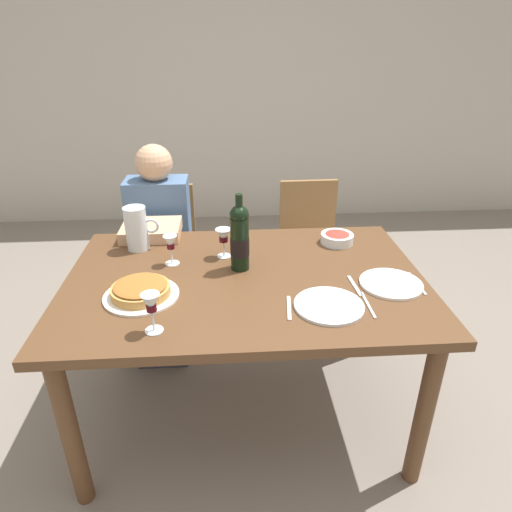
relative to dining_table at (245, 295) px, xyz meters
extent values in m
plane|color=slate|center=(0.00, 0.00, -0.67)|extent=(8.00, 8.00, 0.00)
cube|color=#B2ADA3|center=(0.00, 2.69, 0.73)|extent=(8.00, 0.10, 2.80)
cube|color=brown|center=(0.00, 0.00, 0.07)|extent=(1.50, 1.00, 0.04)
cylinder|color=brown|center=(-0.67, -0.42, -0.31)|extent=(0.07, 0.07, 0.72)
cylinder|color=brown|center=(0.67, -0.42, -0.31)|extent=(0.07, 0.07, 0.72)
cylinder|color=brown|center=(-0.67, 0.42, -0.31)|extent=(0.07, 0.07, 0.72)
cylinder|color=brown|center=(0.67, 0.42, -0.31)|extent=(0.07, 0.07, 0.72)
cylinder|color=black|center=(-0.02, 0.08, 0.21)|extent=(0.08, 0.08, 0.24)
sphere|color=black|center=(-0.02, 0.08, 0.34)|extent=(0.08, 0.08, 0.08)
cylinder|color=black|center=(-0.02, 0.08, 0.39)|extent=(0.03, 0.03, 0.08)
cylinder|color=black|center=(-0.02, 0.08, 0.20)|extent=(0.08, 0.08, 0.08)
cylinder|color=silver|center=(-0.49, 0.31, 0.20)|extent=(0.10, 0.10, 0.21)
cylinder|color=silver|center=(-0.49, 0.31, 0.16)|extent=(0.10, 0.10, 0.12)
torus|color=silver|center=(-0.42, 0.31, 0.21)|extent=(0.07, 0.01, 0.07)
cylinder|color=white|center=(-0.41, -0.13, 0.10)|extent=(0.29, 0.29, 0.01)
cylinder|color=#C18E47|center=(-0.41, -0.13, 0.12)|extent=(0.23, 0.23, 0.03)
ellipsoid|color=#9E6028|center=(-0.41, -0.13, 0.14)|extent=(0.20, 0.20, 0.02)
cylinder|color=silver|center=(0.46, 0.31, 0.12)|extent=(0.16, 0.16, 0.05)
ellipsoid|color=#B2382D|center=(0.46, 0.31, 0.13)|extent=(0.13, 0.13, 0.03)
cylinder|color=silver|center=(-0.09, 0.20, 0.09)|extent=(0.06, 0.06, 0.00)
cylinder|color=silver|center=(-0.09, 0.20, 0.13)|extent=(0.01, 0.01, 0.07)
cone|color=silver|center=(-0.09, 0.20, 0.20)|extent=(0.07, 0.07, 0.06)
cylinder|color=#470A14|center=(-0.09, 0.20, 0.18)|extent=(0.04, 0.04, 0.02)
cylinder|color=silver|center=(-0.33, -0.36, 0.09)|extent=(0.06, 0.06, 0.00)
cylinder|color=silver|center=(-0.33, -0.36, 0.13)|extent=(0.01, 0.01, 0.08)
cone|color=silver|center=(-0.33, -0.36, 0.21)|extent=(0.06, 0.06, 0.07)
cylinder|color=#470A14|center=(-0.33, -0.36, 0.19)|extent=(0.04, 0.04, 0.02)
cylinder|color=silver|center=(-0.32, 0.14, 0.09)|extent=(0.06, 0.06, 0.00)
cylinder|color=silver|center=(-0.32, 0.14, 0.13)|extent=(0.01, 0.01, 0.07)
cone|color=silver|center=(-0.32, 0.14, 0.20)|extent=(0.06, 0.06, 0.06)
cylinder|color=#470A14|center=(-0.32, 0.14, 0.18)|extent=(0.03, 0.03, 0.02)
cylinder|color=white|center=(0.59, -0.11, 0.10)|extent=(0.25, 0.25, 0.01)
cylinder|color=silver|center=(0.30, -0.25, 0.10)|extent=(0.26, 0.26, 0.01)
cube|color=silver|center=(0.44, -0.11, 0.09)|extent=(0.02, 0.16, 0.00)
cube|color=silver|center=(0.70, -0.11, 0.09)|extent=(0.01, 0.18, 0.00)
cube|color=silver|center=(0.45, -0.25, 0.09)|extent=(0.01, 0.18, 0.00)
cube|color=silver|center=(0.15, -0.25, 0.09)|extent=(0.03, 0.16, 0.00)
cube|color=olive|center=(-0.45, 0.78, -0.21)|extent=(0.40, 0.40, 0.02)
cube|color=olive|center=(-0.45, 0.97, 0.00)|extent=(0.36, 0.03, 0.40)
cylinder|color=olive|center=(-0.62, 0.61, -0.44)|extent=(0.04, 0.04, 0.45)
cylinder|color=olive|center=(-0.28, 0.61, -0.44)|extent=(0.04, 0.04, 0.45)
cylinder|color=olive|center=(-0.62, 0.95, -0.44)|extent=(0.04, 0.04, 0.45)
cylinder|color=olive|center=(-0.28, 0.95, -0.44)|extent=(0.04, 0.04, 0.45)
cube|color=#4C6B93|center=(-0.45, 0.74, 0.05)|extent=(0.34, 0.20, 0.50)
sphere|color=tan|center=(-0.45, 0.74, 0.39)|extent=(0.20, 0.20, 0.20)
cube|color=#33333D|center=(-0.45, 0.55, -0.20)|extent=(0.31, 0.38, 0.14)
cube|color=#33333D|center=(-0.45, 0.40, -0.47)|extent=(0.27, 0.12, 0.40)
cube|color=tan|center=(-0.45, 0.46, 0.12)|extent=(0.29, 0.24, 0.06)
cube|color=olive|center=(0.45, 0.81, -0.21)|extent=(0.41, 0.41, 0.02)
cube|color=olive|center=(0.45, 0.99, 0.00)|extent=(0.36, 0.04, 0.40)
cylinder|color=olive|center=(0.28, 0.63, -0.44)|extent=(0.04, 0.04, 0.45)
cylinder|color=olive|center=(0.62, 0.64, -0.44)|extent=(0.04, 0.04, 0.45)
cylinder|color=olive|center=(0.28, 0.97, -0.44)|extent=(0.04, 0.04, 0.45)
cylinder|color=olive|center=(0.62, 0.98, -0.44)|extent=(0.04, 0.04, 0.45)
camera|label=1|loc=(-0.07, -1.64, 1.01)|focal=31.17mm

